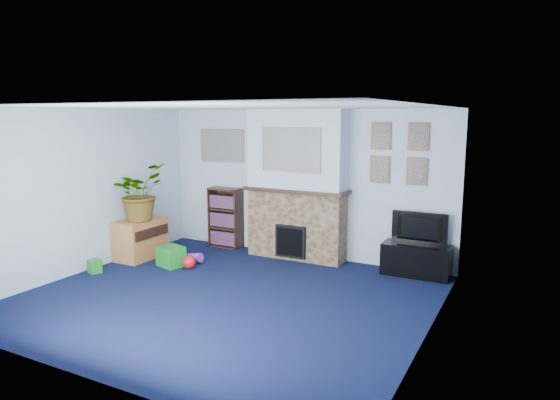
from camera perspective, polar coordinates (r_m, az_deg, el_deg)
The scene contains 26 objects.
floor at distance 6.55m, azimuth -6.09°, elevation -10.99°, with size 5.00×4.50×0.01m, color #0E1435.
ceiling at distance 6.13m, azimuth -6.49°, elevation 10.50°, with size 5.00×4.50×0.01m, color white.
wall_back at distance 8.17m, azimuth 2.54°, elevation 1.87°, with size 5.00×0.04×2.40m, color silver.
wall_front at distance 4.58m, azimuth -22.21°, elevation -4.98°, with size 5.00×0.04×2.40m, color silver.
wall_left at distance 7.89m, azimuth -21.55°, elevation 0.93°, with size 0.04×4.50×2.40m, color silver.
wall_right at distance 5.28m, azimuth 16.89°, elevation -2.81°, with size 0.04×4.50×2.40m, color silver.
chimney_breast at distance 7.99m, azimuth 1.92°, elevation 1.58°, with size 1.72×0.50×2.40m.
collage_main at distance 7.74m, azimuth 1.26°, elevation 5.77°, with size 1.00×0.03×0.68m, color gray.
collage_left at distance 8.87m, azimuth -6.63°, elevation 6.19°, with size 0.90×0.03×0.58m, color gray.
portrait_tl at distance 7.62m, azimuth 11.47°, elevation 7.18°, with size 0.30×0.03×0.40m, color brown.
portrait_tr at distance 7.49m, azimuth 15.54°, elevation 6.98°, with size 0.30×0.03×0.40m, color brown.
portrait_bl at distance 7.66m, azimuth 11.35°, elevation 3.44°, with size 0.30×0.03×0.40m, color brown.
portrait_br at distance 7.52m, azimuth 15.37°, elevation 3.18°, with size 0.30×0.03×0.40m, color brown.
tv_stand at distance 7.56m, azimuth 15.32°, elevation -6.67°, with size 0.97×0.41×0.46m, color black.
television at distance 7.46m, azimuth 15.52°, elevation -3.19°, with size 0.80×0.11×0.46m, color black.
bookshelf at distance 8.85m, azimuth -6.21°, elevation -2.16°, with size 0.58×0.28×1.05m.
sideboard at distance 8.44m, azimuth -15.61°, elevation -4.09°, with size 0.46×0.83×0.64m, color #BD743C.
potted_plant at distance 8.23m, azimuth -15.83°, elevation 0.85°, with size 0.82×0.71×0.91m, color #26661E.
mantel_clock at distance 7.97m, azimuth 1.43°, elevation 1.83°, with size 0.10×0.06×0.14m, color gold.
mantel_candle at distance 7.82m, azimuth 3.72°, elevation 1.74°, with size 0.05×0.05×0.15m, color #B2BFC6.
mantel_teddy at distance 8.16m, azimuth -1.27°, elevation 1.98°, with size 0.12×0.12×0.12m, color gray.
mantel_can at distance 7.67m, azimuth 6.52°, elevation 1.39°, with size 0.06×0.06×0.13m, color #198C26.
green_crate at distance 7.94m, azimuth -12.35°, elevation -6.40°, with size 0.39×0.31×0.31m, color #198C26.
toy_ball at distance 7.77m, azimuth -10.32°, elevation -7.07°, with size 0.20×0.20×0.20m, color red.
toy_block at distance 7.93m, azimuth -20.43°, elevation -7.04°, with size 0.16×0.16×0.20m, color #198C26.
toy_tube at distance 8.08m, azimuth -9.93°, elevation -6.55°, with size 0.15×0.15×0.32m, color purple.
Camera 1 is at (3.43, -5.08, 2.30)m, focal length 32.00 mm.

